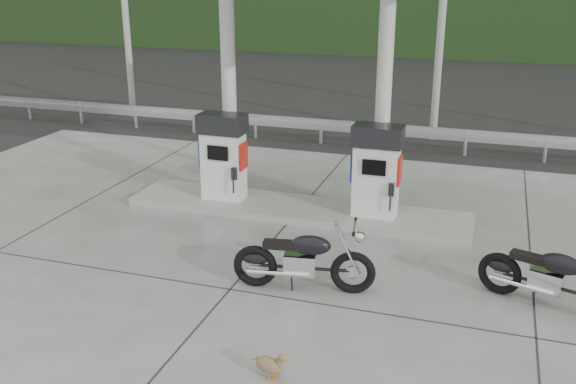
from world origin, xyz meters
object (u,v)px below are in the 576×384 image
(motorcycle_left, at_px, (304,260))
(motorcycle_right, at_px, (551,278))
(gas_pump_left, at_px, (223,157))
(gas_pump_right, at_px, (376,171))
(duck, at_px, (270,365))

(motorcycle_left, relative_size, motorcycle_right, 1.03)
(motorcycle_left, xyz_separation_m, motorcycle_right, (3.59, 0.58, -0.01))
(motorcycle_right, bearing_deg, gas_pump_left, 176.57)
(gas_pump_right, height_order, motorcycle_right, gas_pump_right)
(motorcycle_left, distance_m, motorcycle_right, 3.64)
(duck, bearing_deg, gas_pump_right, 101.01)
(gas_pump_right, height_order, duck, gas_pump_right)
(gas_pump_right, distance_m, motorcycle_left, 3.21)
(duck, bearing_deg, motorcycle_left, 110.25)
(motorcycle_left, distance_m, duck, 2.37)
(gas_pump_left, bearing_deg, gas_pump_right, 0.00)
(gas_pump_left, xyz_separation_m, motorcycle_left, (2.68, -3.12, -0.56))
(gas_pump_left, bearing_deg, duck, -61.54)
(gas_pump_left, distance_m, duck, 6.26)
(gas_pump_right, bearing_deg, gas_pump_left, 180.00)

